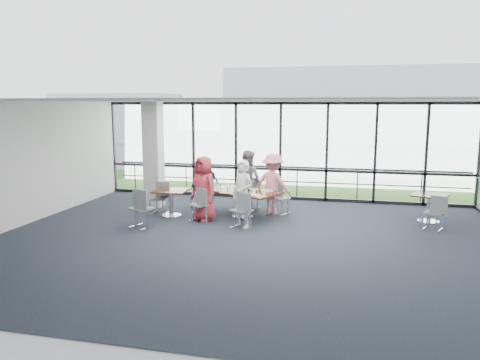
% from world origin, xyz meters
% --- Properties ---
extents(floor, '(12.00, 10.00, 0.02)m').
position_xyz_m(floor, '(0.00, 0.00, -0.01)').
color(floor, '#1C232C').
rests_on(floor, ground).
extents(ceiling, '(12.00, 10.00, 0.04)m').
position_xyz_m(ceiling, '(0.00, 0.00, 3.20)').
color(ceiling, silver).
rests_on(ceiling, ground).
extents(wall_left, '(0.10, 10.00, 3.20)m').
position_xyz_m(wall_left, '(-6.00, 0.00, 1.60)').
color(wall_left, silver).
rests_on(wall_left, ground).
extents(wall_front, '(12.00, 0.10, 3.20)m').
position_xyz_m(wall_front, '(0.00, -5.00, 1.60)').
color(wall_front, silver).
rests_on(wall_front, ground).
extents(curtain_wall_back, '(12.00, 0.10, 3.20)m').
position_xyz_m(curtain_wall_back, '(0.00, 5.00, 1.60)').
color(curtain_wall_back, white).
rests_on(curtain_wall_back, ground).
extents(structural_column, '(0.50, 0.50, 3.20)m').
position_xyz_m(structural_column, '(-3.60, 3.00, 1.60)').
color(structural_column, silver).
rests_on(structural_column, ground).
extents(apron, '(80.00, 70.00, 0.02)m').
position_xyz_m(apron, '(0.00, 10.00, -0.02)').
color(apron, gray).
rests_on(apron, ground).
extents(grass_strip, '(80.00, 5.00, 0.01)m').
position_xyz_m(grass_strip, '(0.00, 8.00, 0.01)').
color(grass_strip, '#205416').
rests_on(grass_strip, ground).
extents(hangar_main, '(24.00, 10.00, 6.00)m').
position_xyz_m(hangar_main, '(4.00, 32.00, 3.00)').
color(hangar_main, silver).
rests_on(hangar_main, ground).
extents(hangar_aux, '(10.00, 6.00, 4.00)m').
position_xyz_m(hangar_aux, '(-18.00, 28.00, 2.00)').
color(hangar_aux, silver).
rests_on(hangar_aux, ground).
extents(guard_rail, '(12.00, 0.06, 0.06)m').
position_xyz_m(guard_rail, '(0.00, 5.60, 0.50)').
color(guard_rail, '#2D2D33').
rests_on(guard_rail, ground).
extents(main_table, '(2.35, 1.88, 0.75)m').
position_xyz_m(main_table, '(-0.64, 2.23, 0.64)').
color(main_table, '#371D10').
rests_on(main_table, ground).
extents(side_table_left, '(0.96, 0.96, 0.75)m').
position_xyz_m(side_table_left, '(-2.62, 1.91, 0.64)').
color(side_table_left, '#371D10').
rests_on(side_table_left, ground).
extents(side_table_right, '(1.10, 1.10, 0.75)m').
position_xyz_m(side_table_right, '(4.34, 2.87, 0.63)').
color(side_table_right, '#371D10').
rests_on(side_table_right, ground).
extents(diner_near_left, '(1.02, 0.95, 1.76)m').
position_xyz_m(diner_near_left, '(-1.56, 1.62, 0.88)').
color(diner_near_left, '#AF2D38').
rests_on(diner_near_left, ground).
extents(diner_near_right, '(0.78, 0.72, 1.73)m').
position_xyz_m(diner_near_right, '(-0.40, 1.21, 0.86)').
color(diner_near_right, white).
rests_on(diner_near_right, ground).
extents(diner_far_left, '(1.01, 0.93, 1.78)m').
position_xyz_m(diner_far_left, '(-0.72, 3.31, 0.89)').
color(diner_far_left, slate).
rests_on(diner_far_left, ground).
extents(diner_far_right, '(1.25, 0.90, 1.75)m').
position_xyz_m(diner_far_right, '(0.12, 2.79, 0.87)').
color(diner_far_right, '#DD7E84').
rests_on(diner_far_right, ground).
extents(diner_end, '(0.97, 1.04, 1.58)m').
position_xyz_m(diner_end, '(-1.92, 2.84, 0.79)').
color(diner_end, navy).
rests_on(diner_end, ground).
extents(chair_main_nl, '(0.63, 0.63, 0.92)m').
position_xyz_m(chair_main_nl, '(-1.65, 1.48, 0.46)').
color(chair_main_nl, gray).
rests_on(chair_main_nl, ground).
extents(chair_main_nr, '(0.62, 0.62, 0.93)m').
position_xyz_m(chair_main_nr, '(-0.39, 1.07, 0.47)').
color(chair_main_nr, gray).
rests_on(chair_main_nr, ground).
extents(chair_main_fl, '(0.50, 0.50, 0.88)m').
position_xyz_m(chair_main_fl, '(-0.61, 3.43, 0.44)').
color(chair_main_fl, gray).
rests_on(chair_main_fl, ground).
extents(chair_main_fr, '(0.61, 0.61, 0.90)m').
position_xyz_m(chair_main_fr, '(0.32, 2.88, 0.45)').
color(chair_main_fr, gray).
rests_on(chair_main_fr, ground).
extents(chair_main_end, '(0.58, 0.58, 0.93)m').
position_xyz_m(chair_main_end, '(-2.04, 2.94, 0.47)').
color(chair_main_end, gray).
rests_on(chair_main_end, ground).
extents(chair_spare_la, '(0.63, 0.63, 1.00)m').
position_xyz_m(chair_spare_la, '(-2.89, 0.55, 0.50)').
color(chair_spare_la, gray).
rests_on(chair_spare_la, ground).
extents(chair_spare_lb, '(0.48, 0.48, 0.88)m').
position_xyz_m(chair_spare_lb, '(-3.05, 2.08, 0.44)').
color(chair_spare_lb, gray).
rests_on(chair_spare_lb, ground).
extents(chair_spare_r, '(0.56, 0.56, 0.87)m').
position_xyz_m(chair_spare_r, '(4.33, 2.07, 0.44)').
color(chair_spare_r, gray).
rests_on(chair_spare_r, ground).
extents(plate_nl, '(0.25, 0.25, 0.01)m').
position_xyz_m(plate_nl, '(-1.35, 2.15, 0.76)').
color(plate_nl, white).
rests_on(plate_nl, main_table).
extents(plate_nr, '(0.26, 0.26, 0.01)m').
position_xyz_m(plate_nr, '(-0.22, 1.70, 0.76)').
color(plate_nr, white).
rests_on(plate_nr, main_table).
extents(plate_fl, '(0.25, 0.25, 0.01)m').
position_xyz_m(plate_fl, '(-0.93, 2.73, 0.76)').
color(plate_fl, white).
rests_on(plate_fl, main_table).
extents(plate_fr, '(0.28, 0.28, 0.01)m').
position_xyz_m(plate_fr, '(0.06, 2.37, 0.76)').
color(plate_fr, white).
rests_on(plate_fr, main_table).
extents(plate_end, '(0.25, 0.25, 0.01)m').
position_xyz_m(plate_end, '(-1.38, 2.58, 0.76)').
color(plate_end, white).
rests_on(plate_end, main_table).
extents(tumbler_a, '(0.07, 0.07, 0.14)m').
position_xyz_m(tumbler_a, '(-1.01, 2.09, 0.82)').
color(tumbler_a, white).
rests_on(tumbler_a, main_table).
extents(tumbler_b, '(0.07, 0.07, 0.14)m').
position_xyz_m(tumbler_b, '(-0.46, 1.97, 0.82)').
color(tumbler_b, white).
rests_on(tumbler_b, main_table).
extents(tumbler_c, '(0.07, 0.07, 0.14)m').
position_xyz_m(tumbler_c, '(-0.45, 2.49, 0.82)').
color(tumbler_c, white).
rests_on(tumbler_c, main_table).
extents(tumbler_d, '(0.08, 0.08, 0.15)m').
position_xyz_m(tumbler_d, '(-1.33, 2.32, 0.83)').
color(tumbler_d, white).
rests_on(tumbler_d, main_table).
extents(menu_a, '(0.30, 0.23, 0.00)m').
position_xyz_m(menu_a, '(-1.03, 1.84, 0.75)').
color(menu_a, beige).
rests_on(menu_a, main_table).
extents(menu_b, '(0.40, 0.39, 0.00)m').
position_xyz_m(menu_b, '(-0.03, 1.57, 0.75)').
color(menu_b, beige).
rests_on(menu_b, main_table).
extents(menu_c, '(0.29, 0.21, 0.00)m').
position_xyz_m(menu_c, '(-0.39, 2.54, 0.75)').
color(menu_c, beige).
rests_on(menu_c, main_table).
extents(condiment_caddy, '(0.10, 0.07, 0.04)m').
position_xyz_m(condiment_caddy, '(-0.49, 2.29, 0.77)').
color(condiment_caddy, black).
rests_on(condiment_caddy, main_table).
extents(ketchup_bottle, '(0.06, 0.06, 0.18)m').
position_xyz_m(ketchup_bottle, '(-0.55, 2.22, 0.84)').
color(ketchup_bottle, '#9C090D').
rests_on(ketchup_bottle, main_table).
extents(green_bottle, '(0.05, 0.05, 0.20)m').
position_xyz_m(green_bottle, '(-0.52, 2.22, 0.85)').
color(green_bottle, '#146828').
rests_on(green_bottle, main_table).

